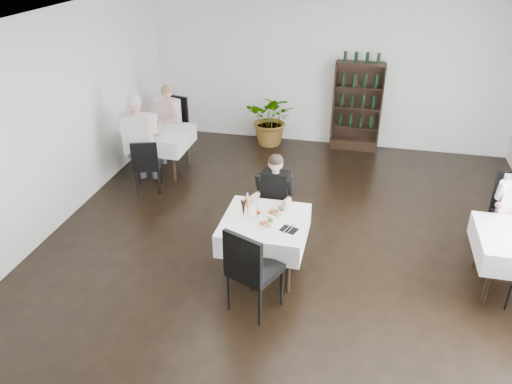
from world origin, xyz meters
TOP-DOWN VIEW (x-y plane):
  - room_shell at (0.00, 0.00)m, footprint 9.00×9.00m
  - wine_shelf at (0.60, 4.31)m, footprint 0.90×0.28m
  - main_table at (-0.30, 0.00)m, footprint 1.03×1.03m
  - left_table at (-2.70, 2.50)m, footprint 0.98×0.98m
  - potted_tree at (-1.03, 4.15)m, footprint 1.04×0.93m
  - main_chair_far at (-0.25, 0.61)m, footprint 0.54×0.55m
  - main_chair_near at (-0.29, -0.80)m, footprint 0.66×0.66m
  - left_chair_far at (-2.80, 3.32)m, footprint 0.63×0.63m
  - left_chair_near at (-2.64, 1.69)m, footprint 0.53×0.53m
  - diner_main at (-0.31, 0.60)m, footprint 0.53×0.54m
  - diner_left_far at (-2.82, 3.09)m, footprint 0.61×0.65m
  - diner_left_near at (-2.79, 1.86)m, footprint 0.67×0.69m
  - plate_far at (-0.18, 0.17)m, footprint 0.31×0.31m
  - plate_near at (-0.25, -0.11)m, footprint 0.28×0.28m
  - pilsner_dark at (-0.57, 0.00)m, footprint 0.07×0.07m
  - pilsner_lager at (-0.53, 0.05)m, footprint 0.07×0.07m
  - coke_bottle at (-0.38, 0.04)m, footprint 0.06×0.06m
  - napkin_cutlery at (0.03, -0.17)m, footprint 0.23×0.21m

SIDE VIEW (x-z plane):
  - main_chair_far at x=-0.25m, z-range 0.06..0.96m
  - left_chair_near at x=-2.64m, z-range 0.07..0.99m
  - potted_tree at x=-1.03m, z-range 0.00..1.07m
  - left_table at x=-2.70m, z-range 0.24..1.01m
  - main_table at x=-0.30m, z-range 0.24..1.01m
  - main_chair_near at x=-0.29m, z-range 0.08..1.18m
  - left_chair_far at x=-2.80m, z-range 0.08..1.19m
  - napkin_cutlery at x=0.03m, z-range 0.77..0.79m
  - diner_main at x=-0.31m, z-range 0.11..1.46m
  - plate_near at x=-0.25m, z-range 0.75..0.82m
  - plate_far at x=-0.18m, z-range 0.75..0.83m
  - diner_left_far at x=-2.82m, z-range 0.11..1.52m
  - wine_shelf at x=0.60m, z-range -0.03..1.72m
  - coke_bottle at x=-0.38m, z-range 0.75..0.97m
  - pilsner_dark at x=-0.57m, z-range 0.74..1.03m
  - pilsner_lager at x=-0.53m, z-range 0.74..1.05m
  - diner_left_near at x=-2.79m, z-range 0.13..1.77m
  - room_shell at x=0.00m, z-range -3.00..6.00m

